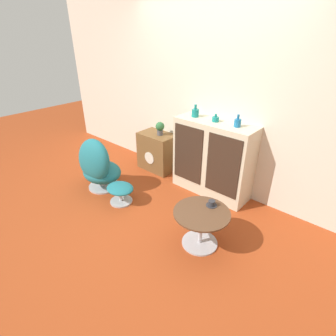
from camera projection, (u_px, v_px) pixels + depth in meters
name	position (u px, v px, depth m)	size (l,w,h in m)	color
ground_plane	(142.00, 217.00, 3.33)	(12.00, 12.00, 0.00)	#9E3D19
wall_back	(207.00, 96.00, 3.60)	(6.40, 0.06, 2.60)	beige
sideboard	(213.00, 159.00, 3.62)	(1.10, 0.42, 1.06)	beige
tv_console	(157.00, 152.00, 4.36)	(0.60, 0.39, 0.62)	brown
egg_chair	(98.00, 167.00, 3.77)	(0.63, 0.59, 0.81)	#B7B7BC
ottoman	(120.00, 190.00, 3.54)	(0.39, 0.33, 0.26)	#B7B7BC
coffee_table	(201.00, 223.00, 2.79)	(0.60, 0.60, 0.43)	#B7B7BC
vase_leftmost	(195.00, 113.00, 3.55)	(0.10, 0.10, 0.17)	#147A75
vase_inner_left	(215.00, 119.00, 3.37)	(0.09, 0.09, 0.10)	#147A75
vase_inner_right	(238.00, 123.00, 3.18)	(0.08, 0.08, 0.15)	#196699
potted_plant	(160.00, 128.00, 4.12)	(0.14, 0.14, 0.21)	#4C4C51
teacup	(212.00, 204.00, 2.81)	(0.12, 0.12, 0.06)	#2D2D33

